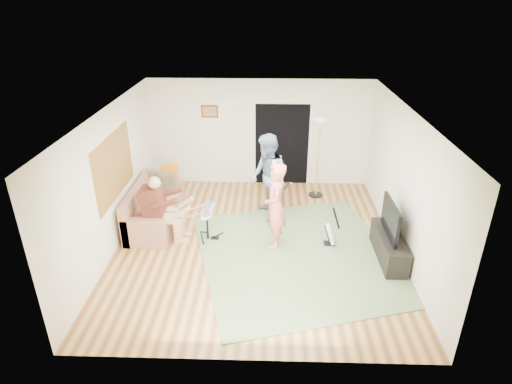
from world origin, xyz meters
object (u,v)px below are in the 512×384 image
singer (275,206)px  torchiere_lamp (319,145)px  tv_cabinet (389,247)px  guitarist (267,178)px  drum_kit (207,226)px  sofa (152,211)px  television (391,219)px  guitar_spare (331,234)px  dining_chair (172,191)px

singer → torchiere_lamp: 2.54m
tv_cabinet → guitarist: bearing=146.4°
guitarist → drum_kit: bearing=-64.1°
singer → torchiere_lamp: bearing=153.7°
guitarist → torchiere_lamp: bearing=121.2°
sofa → television: bearing=-14.5°
tv_cabinet → torchiere_lamp: bearing=112.4°
drum_kit → tv_cabinet: drum_kit is taller
sofa → drum_kit: sofa is taller
television → sofa: bearing=165.5°
drum_kit → guitar_spare: size_ratio=0.85×
guitar_spare → dining_chair: bearing=154.6°
guitar_spare → dining_chair: (-3.51, 1.67, 0.11)m
guitarist → singer: bearing=-4.4°
singer → tv_cabinet: bearing=76.9°
drum_kit → television: (3.45, -0.58, 0.54)m
drum_kit → dining_chair: (-1.05, 1.55, 0.04)m
sofa → guitarist: 2.60m
torchiere_lamp → tv_cabinet: bearing=-67.6°
guitar_spare → tv_cabinet: size_ratio=0.59×
singer → television: size_ratio=1.72×
guitarist → dining_chair: size_ratio=1.98×
drum_kit → tv_cabinet: (3.50, -0.58, -0.06)m
singer → guitarist: 1.13m
sofa → singer: size_ratio=1.23×
singer → tv_cabinet: (2.14, -0.42, -0.61)m
television → dining_chair: bearing=154.7°
guitar_spare → dining_chair: dining_chair is taller
sofa → singer: singer is taller
dining_chair → tv_cabinet: bearing=-38.7°
sofa → torchiere_lamp: 4.10m
drum_kit → guitar_spare: bearing=-2.9°
drum_kit → guitarist: (1.19, 0.96, 0.65)m
singer → dining_chair: size_ratio=1.78×
drum_kit → tv_cabinet: size_ratio=0.51×
tv_cabinet → dining_chair: bearing=155.0°
sofa → drum_kit: bearing=-26.7°
singer → guitarist: guitarist is taller
drum_kit → guitarist: guitarist is taller
sofa → torchiere_lamp: bearing=21.7°
guitar_spare → television: (0.98, -0.45, 0.61)m
television → torchiere_lamp: bearing=111.4°
guitarist → sofa: bearing=-95.8°
singer → guitar_spare: 1.27m
guitarist → torchiere_lamp: torchiere_lamp is taller
singer → torchiere_lamp: torchiere_lamp is taller
drum_kit → singer: singer is taller
guitar_spare → television: size_ratio=0.82×
singer → tv_cabinet: singer is taller
sofa → guitarist: guitarist is taller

